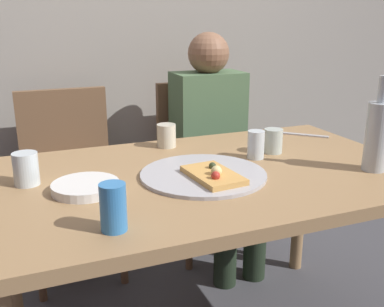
{
  "coord_description": "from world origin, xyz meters",
  "views": [
    {
      "loc": [
        -0.59,
        -1.32,
        1.25
      ],
      "look_at": [
        -0.03,
        0.06,
        0.79
      ],
      "focal_mm": 42.1,
      "sensor_mm": 36.0,
      "label": 1
    }
  ],
  "objects": [
    {
      "name": "tumbler_near",
      "position": [
        0.32,
        0.11,
        0.78
      ],
      "size": [
        0.07,
        0.07,
        0.09
      ],
      "primitive_type": "cylinder",
      "color": "#B7C6BC",
      "rests_on": "dining_table"
    },
    {
      "name": "wine_bottle",
      "position": [
        0.53,
        -0.2,
        0.86
      ],
      "size": [
        0.08,
        0.08,
        0.32
      ],
      "color": "#B2BCC1",
      "rests_on": "dining_table"
    },
    {
      "name": "short_glass",
      "position": [
        -0.03,
        0.34,
        0.78
      ],
      "size": [
        0.08,
        0.08,
        0.09
      ],
      "primitive_type": "cylinder",
      "color": "beige",
      "rests_on": "dining_table"
    },
    {
      "name": "chair_right",
      "position": [
        0.35,
        0.85,
        0.51
      ],
      "size": [
        0.44,
        0.44,
        0.9
      ],
      "rotation": [
        0.0,
        0.0,
        3.14
      ],
      "color": "brown",
      "rests_on": "ground_plane"
    },
    {
      "name": "soda_can",
      "position": [
        -0.39,
        -0.31,
        0.8
      ],
      "size": [
        0.07,
        0.07,
        0.12
      ],
      "primitive_type": "cylinder",
      "color": "#337AC1",
      "rests_on": "dining_table"
    },
    {
      "name": "chair_left",
      "position": [
        -0.37,
        0.85,
        0.51
      ],
      "size": [
        0.44,
        0.44,
        0.9
      ],
      "rotation": [
        0.0,
        0.0,
        3.14
      ],
      "color": "brown",
      "rests_on": "ground_plane"
    },
    {
      "name": "guest_in_sweater",
      "position": [
        0.35,
        0.69,
        0.64
      ],
      "size": [
        0.36,
        0.56,
        1.17
      ],
      "rotation": [
        0.0,
        0.0,
        3.14
      ],
      "color": "#4C6B47",
      "rests_on": "ground_plane"
    },
    {
      "name": "tumbler_far",
      "position": [
        0.22,
        0.07,
        0.79
      ],
      "size": [
        0.06,
        0.06,
        0.1
      ],
      "primitive_type": "cylinder",
      "color": "silver",
      "rests_on": "dining_table"
    },
    {
      "name": "table_knife",
      "position": [
        0.59,
        0.28,
        0.74
      ],
      "size": [
        0.17,
        0.17,
        0.01
      ],
      "primitive_type": "cube",
      "rotation": [
        0.0,
        0.0,
        5.52
      ],
      "color": "#B7B7BC",
      "rests_on": "dining_table"
    },
    {
      "name": "plate_stack",
      "position": [
        -0.42,
        -0.03,
        0.75
      ],
      "size": [
        0.2,
        0.2,
        0.03
      ],
      "primitive_type": "cylinder",
      "color": "white",
      "rests_on": "dining_table"
    },
    {
      "name": "back_wall",
      "position": [
        0.0,
        1.19,
        1.3
      ],
      "size": [
        6.0,
        0.1,
        2.6
      ],
      "primitive_type": "cube",
      "color": "gray",
      "rests_on": "ground_plane"
    },
    {
      "name": "dining_table",
      "position": [
        0.0,
        0.0,
        0.66
      ],
      "size": [
        1.47,
        0.89,
        0.74
      ],
      "color": "#99754C",
      "rests_on": "ground_plane"
    },
    {
      "name": "wine_glass",
      "position": [
        -0.58,
        0.1,
        0.79
      ],
      "size": [
        0.08,
        0.08,
        0.1
      ],
      "primitive_type": "cylinder",
      "color": "silver",
      "rests_on": "dining_table"
    },
    {
      "name": "pizza_tray",
      "position": [
        -0.03,
        -0.04,
        0.74
      ],
      "size": [
        0.42,
        0.42,
        0.01
      ],
      "primitive_type": "cylinder",
      "color": "#ADADB2",
      "rests_on": "dining_table"
    },
    {
      "name": "pizza_slice_last",
      "position": [
        -0.02,
        -0.1,
        0.76
      ],
      "size": [
        0.15,
        0.23,
        0.05
      ],
      "color": "tan",
      "rests_on": "pizza_tray"
    }
  ]
}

